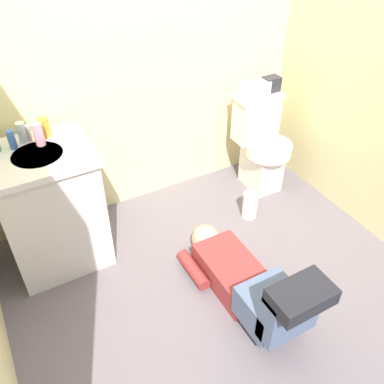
# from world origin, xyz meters

# --- Properties ---
(ground_plane) EXTENTS (2.94, 3.16, 0.04)m
(ground_plane) POSITION_xyz_m (0.00, 0.00, -0.02)
(ground_plane) COLOR #635A61
(wall_back) EXTENTS (2.60, 0.08, 2.40)m
(wall_back) POSITION_xyz_m (0.00, 1.12, 1.20)
(wall_back) COLOR beige
(wall_back) RESTS_ON ground_plane
(toilet) EXTENTS (0.36, 0.46, 0.75)m
(toilet) POSITION_xyz_m (0.85, 0.78, 0.37)
(toilet) COLOR silver
(toilet) RESTS_ON ground_plane
(vanity_cabinet) EXTENTS (0.60, 0.52, 0.82)m
(vanity_cabinet) POSITION_xyz_m (-0.77, 0.73, 0.42)
(vanity_cabinet) COLOR silver
(vanity_cabinet) RESTS_ON ground_plane
(faucet) EXTENTS (0.02, 0.02, 0.10)m
(faucet) POSITION_xyz_m (-0.77, 0.87, 0.87)
(faucet) COLOR silver
(faucet) RESTS_ON vanity_cabinet
(person_plumber) EXTENTS (0.39, 1.06, 0.52)m
(person_plumber) POSITION_xyz_m (0.09, -0.19, 0.18)
(person_plumber) COLOR maroon
(person_plumber) RESTS_ON ground_plane
(tissue_box) EXTENTS (0.22, 0.11, 0.10)m
(tissue_box) POSITION_xyz_m (0.80, 0.87, 0.80)
(tissue_box) COLOR silver
(tissue_box) RESTS_ON toilet
(toiletry_bag) EXTENTS (0.12, 0.09, 0.11)m
(toiletry_bag) POSITION_xyz_m (0.95, 0.87, 0.81)
(toiletry_bag) COLOR #26262D
(toiletry_bag) RESTS_ON toilet
(bottle_blue) EXTENTS (0.04, 0.04, 0.11)m
(bottle_blue) POSITION_xyz_m (-0.87, 0.83, 0.88)
(bottle_blue) COLOR #3D67B4
(bottle_blue) RESTS_ON vanity_cabinet
(bottle_clear) EXTENTS (0.05, 0.05, 0.12)m
(bottle_clear) POSITION_xyz_m (-0.81, 0.88, 0.88)
(bottle_clear) COLOR silver
(bottle_clear) RESTS_ON vanity_cabinet
(bottle_pink) EXTENTS (0.06, 0.06, 0.13)m
(bottle_pink) POSITION_xyz_m (-0.73, 0.80, 0.89)
(bottle_pink) COLOR pink
(bottle_pink) RESTS_ON vanity_cabinet
(bottle_amber) EXTENTS (0.06, 0.06, 0.11)m
(bottle_amber) POSITION_xyz_m (-0.68, 0.88, 0.88)
(bottle_amber) COLOR orange
(bottle_amber) RESTS_ON vanity_cabinet
(paper_towel_roll) EXTENTS (0.11, 0.11, 0.21)m
(paper_towel_roll) POSITION_xyz_m (0.55, 0.46, 0.10)
(paper_towel_roll) COLOR white
(paper_towel_roll) RESTS_ON ground_plane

